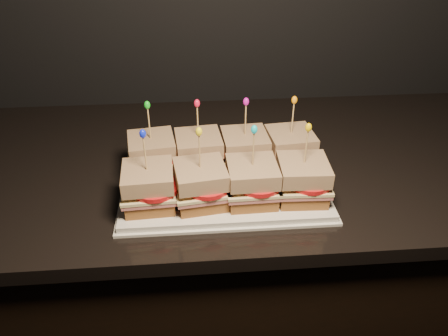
{
  "coord_description": "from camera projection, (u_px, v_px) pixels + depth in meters",
  "views": [
    {
      "loc": [
        0.31,
        0.81,
        1.45
      ],
      "look_at": [
        0.37,
        1.55,
        0.96
      ],
      "focal_mm": 35.0,
      "sensor_mm": 36.0,
      "label": 1
    }
  ],
  "objects": [
    {
      "name": "sandwich_4_frill",
      "position": [
        143.0,
        134.0,
        0.76
      ],
      "size": [
        0.01,
        0.01,
        0.02
      ],
      "primitive_type": "ellipsoid",
      "color": "#1021DE",
      "rests_on": "sandwich_4_pick"
    },
    {
      "name": "sandwich_3_ham",
      "position": [
        289.0,
        153.0,
        0.95
      ],
      "size": [
        0.11,
        0.11,
        0.01
      ],
      "primitive_type": "cube",
      "rotation": [
        0.0,
        0.0,
        0.09
      ],
      "color": "#BB6662",
      "rests_on": "sandwich_3_bread_bot"
    },
    {
      "name": "sandwich_6_bread_bot",
      "position": [
        251.0,
        194.0,
        0.86
      ],
      "size": [
        0.09,
        0.09,
        0.03
      ],
      "primitive_type": "cube",
      "rotation": [
        0.0,
        0.0,
        0.02
      ],
      "color": "#5F3214",
      "rests_on": "platter"
    },
    {
      "name": "sandwich_3_frill",
      "position": [
        294.0,
        100.0,
        0.88
      ],
      "size": [
        0.01,
        0.01,
        0.02
      ],
      "primitive_type": "ellipsoid",
      "color": "orange",
      "rests_on": "sandwich_3_pick"
    },
    {
      "name": "sandwich_0_pick",
      "position": [
        149.0,
        125.0,
        0.89
      ],
      "size": [
        0.0,
        0.0,
        0.09
      ],
      "primitive_type": "cylinder",
      "color": "tan",
      "rests_on": "sandwich_0_bread_top"
    },
    {
      "name": "sandwich_6_frill",
      "position": [
        254.0,
        129.0,
        0.78
      ],
      "size": [
        0.01,
        0.01,
        0.02
      ],
      "primitive_type": "ellipsoid",
      "color": "#0EBBCB",
      "rests_on": "sandwich_6_pick"
    },
    {
      "name": "sandwich_7_tomato",
      "position": [
        309.0,
        180.0,
        0.84
      ],
      "size": [
        0.09,
        0.09,
        0.01
      ],
      "primitive_type": "cylinder",
      "color": "red",
      "rests_on": "sandwich_7_cheese"
    },
    {
      "name": "sandwich_6_cheese",
      "position": [
        252.0,
        184.0,
        0.84
      ],
      "size": [
        0.11,
        0.1,
        0.01
      ],
      "primitive_type": "cube",
      "rotation": [
        0.0,
        0.0,
        0.02
      ],
      "color": "beige",
      "rests_on": "sandwich_6_ham"
    },
    {
      "name": "sandwich_2_bread_top",
      "position": [
        245.0,
        141.0,
        0.93
      ],
      "size": [
        0.1,
        0.1,
        0.03
      ],
      "primitive_type": "cube",
      "rotation": [
        0.0,
        0.0,
        0.06
      ],
      "color": "#613015",
      "rests_on": "sandwich_2_tomato"
    },
    {
      "name": "sandwich_2_bread_bot",
      "position": [
        244.0,
        161.0,
        0.95
      ],
      "size": [
        0.1,
        0.1,
        0.03
      ],
      "primitive_type": "cube",
      "rotation": [
        0.0,
        0.0,
        0.06
      ],
      "color": "#5F3214",
      "rests_on": "platter"
    },
    {
      "name": "sandwich_1_tomato",
      "position": [
        205.0,
        152.0,
        0.93
      ],
      "size": [
        0.09,
        0.09,
        0.01
      ],
      "primitive_type": "cylinder",
      "color": "red",
      "rests_on": "sandwich_1_cheese"
    },
    {
      "name": "sandwich_7_ham",
      "position": [
        302.0,
        184.0,
        0.85
      ],
      "size": [
        0.1,
        0.1,
        0.01
      ],
      "primitive_type": "cube",
      "rotation": [
        0.0,
        0.0,
        -0.04
      ],
      "color": "#BB6662",
      "rests_on": "sandwich_7_bread_bot"
    },
    {
      "name": "sandwich_6_ham",
      "position": [
        252.0,
        187.0,
        0.85
      ],
      "size": [
        0.1,
        0.1,
        0.01
      ],
      "primitive_type": "cube",
      "rotation": [
        0.0,
        0.0,
        0.02
      ],
      "color": "#BB6662",
      "rests_on": "sandwich_6_bread_bot"
    },
    {
      "name": "sandwich_7_bread_bot",
      "position": [
        301.0,
        191.0,
        0.86
      ],
      "size": [
        0.1,
        0.1,
        0.03
      ],
      "primitive_type": "cube",
      "rotation": [
        0.0,
        0.0,
        -0.04
      ],
      "color": "#5F3214",
      "rests_on": "platter"
    },
    {
      "name": "sandwich_7_pick",
      "position": [
        306.0,
        149.0,
        0.81
      ],
      "size": [
        0.0,
        0.0,
        0.09
      ],
      "primitive_type": "cylinder",
      "color": "tan",
      "rests_on": "sandwich_7_bread_top"
    },
    {
      "name": "sandwich_5_frill",
      "position": [
        199.0,
        132.0,
        0.77
      ],
      "size": [
        0.01,
        0.01,
        0.02
      ],
      "primitive_type": "ellipsoid",
      "color": "yellow",
      "rests_on": "sandwich_5_pick"
    },
    {
      "name": "sandwich_6_pick",
      "position": [
        253.0,
        151.0,
        0.8
      ],
      "size": [
        0.0,
        0.0,
        0.09
      ],
      "primitive_type": "cylinder",
      "color": "tan",
      "rests_on": "sandwich_6_bread_top"
    },
    {
      "name": "cabinet",
      "position": [
        194.0,
        295.0,
        1.28
      ],
      "size": [
        2.33,
        0.62,
        0.88
      ],
      "primitive_type": "cube",
      "color": "black",
      "rests_on": "ground"
    },
    {
      "name": "sandwich_4_bread_bot",
      "position": [
        150.0,
        199.0,
        0.84
      ],
      "size": [
        0.1,
        0.1,
        0.03
      ],
      "primitive_type": "cube",
      "rotation": [
        0.0,
        0.0,
        0.06
      ],
      "color": "#5F3214",
      "rests_on": "platter"
    },
    {
      "name": "sandwich_0_cheese",
      "position": [
        153.0,
        156.0,
        0.93
      ],
      "size": [
        0.12,
        0.11,
        0.01
      ],
      "primitive_type": "cube",
      "rotation": [
        0.0,
        0.0,
        0.14
      ],
      "color": "beige",
      "rests_on": "sandwich_0_ham"
    },
    {
      "name": "sandwich_0_tomato",
      "position": [
        158.0,
        154.0,
        0.92
      ],
      "size": [
        0.09,
        0.09,
        0.01
      ],
      "primitive_type": "cylinder",
      "color": "red",
      "rests_on": "sandwich_0_cheese"
    },
    {
      "name": "sandwich_5_tomato",
      "position": [
        207.0,
        185.0,
        0.83
      ],
      "size": [
        0.09,
        0.09,
        0.01
      ],
      "primitive_type": "cylinder",
      "color": "red",
      "rests_on": "sandwich_5_cheese"
    },
    {
      "name": "platter_rim",
      "position": [
        224.0,
        189.0,
        0.92
      ],
      "size": [
        0.43,
        0.27,
        0.01
      ],
      "primitive_type": "cube",
      "color": "silver",
      "rests_on": "granite_slab"
    },
    {
      "name": "granite_slab",
      "position": [
        186.0,
        165.0,
        1.03
      ],
      "size": [
        2.37,
        0.66,
        0.03
      ],
      "primitive_type": "cube",
      "color": "black",
      "rests_on": "cabinet"
    },
    {
      "name": "sandwich_7_cheese",
      "position": [
        302.0,
        181.0,
        0.85
      ],
      "size": [
        0.11,
        0.1,
        0.01
      ],
      "primitive_type": "cube",
      "rotation": [
        0.0,
        0.0,
        -0.04
      ],
      "color": "beige",
      "rests_on": "sandwich_7_ham"
    },
    {
      "name": "sandwich_5_ham",
      "position": [
        201.0,
        189.0,
        0.84
      ],
      "size": [
        0.11,
        0.11,
        0.01
      ],
      "primitive_type": "cube",
      "rotation": [
        0.0,
        0.0,
        0.14
      ],
      "color": "#BB6662",
      "rests_on": "sandwich_5_bread_bot"
    },
    {
      "name": "sandwich_1_bread_bot",
      "position": [
        199.0,
        163.0,
        0.95
      ],
      "size": [
        0.1,
        0.1,
        0.03
      ],
      "primitive_type": "cube",
      "rotation": [
        0.0,
        0.0,
        0.09
      ],
      "color": "#5F3214",
      "rests_on": "platter"
    },
    {
      "name": "sandwich_0_bread_top",
      "position": [
        151.0,
        145.0,
        0.91
      ],
      "size": [
        0.11,
        0.11,
        0.03
      ],
      "primitive_type": "cube",
      "rotation": [
        0.0,
        0.0,
        0.14
      ],
      "color": "#613015",
      "rests_on": "sandwich_0_tomato"
    },
    {
      "name": "platter",
      "position": [
        224.0,
        186.0,
        0.91
      ],
      "size": [
        0.41,
        0.26,
        0.02
      ],
      "primitive_type": "cube",
      "color": "silver",
      "rests_on": "granite_slab"
    },
    {
      "name": "sandwich_4_tomato",
      "position": [
        155.0,
        187.0,
        0.82
      ],
      "size": [
        0.09,
        0.09,
        0.01
      ],
      "primitive_type": "cylinder",
      "color": "red",
      "rests_on": "sandwich_4_cheese"
    },
    {
      "name": "sandwich_7_bread_top",
      "position": [
        303.0,
        169.0,
        0.83
      ],
      "size": [
        0.1,
        0.1,
        0.03
      ],
      "primitive_type": "cube",
      "rotation": [
        0.0,
        0.0,
        -0.04
      ],
      "color": "#613015",
      "rests_on": "sandwich_7_tomato"
    },
    {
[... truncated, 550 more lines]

